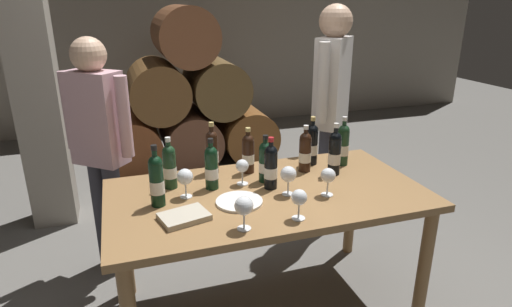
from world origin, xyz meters
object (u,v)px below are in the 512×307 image
object	(u,v)px
wine_glass_2	(288,175)
wine_glass_4	(242,167)
wine_glass_1	(328,176)
wine_bottle_8	(170,166)
wine_bottle_1	(157,180)
wine_glass_3	(244,207)
tasting_notebook	(184,217)
wine_bottle_4	(265,161)
wine_bottle_9	(212,151)
taster_seated_left	(99,139)
wine_glass_0	(299,198)
sommelier_presenting	(331,101)
wine_bottle_10	(305,151)
wine_glass_5	(185,177)
dining_table	(267,207)
serving_plate	(239,202)
wine_bottle_3	(248,153)
wine_bottle_5	(312,144)
wine_bottle_7	(343,144)
wine_bottle_2	(335,153)
wine_bottle_6	(271,166)

from	to	relation	value
wine_glass_2	wine_glass_4	xyz separation A→B (m)	(-0.19, 0.20, -0.01)
wine_glass_1	wine_bottle_8	bearing A→B (deg)	155.15
wine_bottle_1	wine_glass_2	size ratio (longest dim) A/B	2.01
wine_glass_3	tasting_notebook	xyz separation A→B (m)	(-0.24, 0.17, -0.10)
wine_bottle_4	wine_glass_4	distance (m)	0.14
wine_bottle_1	wine_bottle_9	bearing A→B (deg)	43.69
wine_glass_4	taster_seated_left	distance (m)	0.95
wine_bottle_8	wine_glass_0	xyz separation A→B (m)	(0.52, -0.55, -0.02)
wine_glass_3	wine_glass_2	bearing A→B (deg)	40.34
sommelier_presenting	wine_glass_0	bearing A→B (deg)	-123.57
wine_glass_3	wine_bottle_10	bearing A→B (deg)	45.43
wine_glass_5	taster_seated_left	distance (m)	0.78
dining_table	wine_bottle_8	bearing A→B (deg)	156.10
wine_glass_3	serving_plate	xyz separation A→B (m)	(0.05, 0.26, -0.11)
serving_plate	taster_seated_left	size ratio (longest dim) A/B	0.16
wine_bottle_3	tasting_notebook	xyz separation A→B (m)	(-0.46, -0.47, -0.11)
wine_bottle_5	sommelier_presenting	xyz separation A→B (m)	(0.35, 0.44, 0.15)
wine_bottle_10	serving_plate	bearing A→B (deg)	-149.19
wine_glass_4	wine_bottle_5	bearing A→B (deg)	18.77
wine_bottle_1	wine_bottle_7	world-z (taller)	wine_bottle_1
wine_glass_0	taster_seated_left	distance (m)	1.38
wine_bottle_5	serving_plate	xyz separation A→B (m)	(-0.59, -0.39, -0.12)
wine_glass_2	taster_seated_left	distance (m)	1.23
wine_glass_0	wine_glass_3	xyz separation A→B (m)	(-0.27, -0.01, 0.01)
wine_bottle_4	wine_glass_0	bearing A→B (deg)	-89.75
wine_glass_5	serving_plate	world-z (taller)	wine_glass_5
wine_bottle_1	wine_glass_3	distance (m)	0.50
dining_table	wine_glass_4	world-z (taller)	wine_glass_4
wine_bottle_2	wine_glass_1	size ratio (longest dim) A/B	2.05
wine_bottle_10	taster_seated_left	world-z (taller)	taster_seated_left
wine_bottle_4	wine_glass_1	xyz separation A→B (m)	(0.25, -0.28, -0.01)
tasting_notebook	wine_bottle_10	bearing A→B (deg)	11.50
wine_bottle_9	wine_glass_3	xyz separation A→B (m)	(-0.02, -0.71, -0.02)
wine_glass_4	sommelier_presenting	bearing A→B (deg)	35.61
wine_glass_0	wine_glass_4	world-z (taller)	wine_glass_0
wine_bottle_4	wine_bottle_6	size ratio (longest dim) A/B	0.94
wine_bottle_3	wine_bottle_6	world-z (taller)	wine_bottle_6
wine_glass_2	wine_glass_3	xyz separation A→B (m)	(-0.33, -0.28, 0.00)
wine_glass_2	wine_bottle_2	bearing A→B (deg)	26.25
wine_glass_0	taster_seated_left	world-z (taller)	taster_seated_left
wine_bottle_1	wine_bottle_8	bearing A→B (deg)	65.82
wine_glass_0	wine_bottle_8	bearing A→B (deg)	133.63
wine_bottle_6	serving_plate	distance (m)	0.28
wine_bottle_3	wine_bottle_10	world-z (taller)	wine_bottle_10
wine_bottle_5	wine_glass_4	bearing A→B (deg)	-161.23
wine_bottle_10	wine_glass_0	xyz separation A→B (m)	(-0.28, -0.54, -0.02)
wine_bottle_3	wine_bottle_1	bearing A→B (deg)	-153.61
wine_bottle_7	wine_bottle_10	size ratio (longest dim) A/B	1.08
wine_bottle_8	wine_glass_4	xyz separation A→B (m)	(0.39, -0.08, -0.02)
wine_bottle_3	wine_bottle_2	bearing A→B (deg)	-21.32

